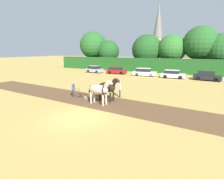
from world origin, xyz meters
TOP-DOWN VIEW (x-y plane):
  - ground_plane at (0.00, 0.00)m, footprint 240.00×240.00m
  - plowed_furrow_strip at (-4.90, 4.71)m, footprint 30.43×6.57m
  - hedgerow at (0.00, 30.27)m, footprint 55.90×1.86m
  - tree_far_left at (-20.26, 33.25)m, footprint 7.44×7.44m
  - tree_left at (-15.53, 33.66)m, footprint 5.93×5.93m
  - tree_center_left at (-4.96, 34.55)m, footprint 7.55×7.55m
  - tree_center at (1.03, 34.76)m, footprint 6.71×6.71m
  - tree_center_right at (7.03, 34.61)m, footprint 7.47×7.47m
  - tree_right at (11.13, 34.41)m, footprint 6.78×6.78m
  - church_spire at (-7.44, 56.04)m, footprint 3.27×3.27m
  - draft_horse_lead_left at (-0.33, 3.67)m, footprint 2.78×1.09m
  - draft_horse_lead_right at (-0.22, 5.05)m, footprint 2.62×1.15m
  - plow at (-2.81, 4.55)m, footprint 1.48×0.49m
  - farmer_at_plow at (-4.04, 4.48)m, footprint 0.41×0.59m
  - farmer_beside_team at (0.35, 6.74)m, footprint 0.39×0.63m
  - parked_car_far_left at (-13.68, 23.55)m, footprint 4.08×2.17m
  - parked_car_left at (-8.39, 23.97)m, footprint 4.30×2.11m
  - parked_car_center_left at (-2.13, 23.66)m, footprint 4.58×2.21m
  - parked_car_center at (3.29, 23.14)m, footprint 4.17×1.89m
  - parked_car_center_right at (8.76, 23.21)m, footprint 4.39×2.30m

SIDE VIEW (x-z plane):
  - ground_plane at x=0.00m, z-range 0.00..0.00m
  - plowed_furrow_strip at x=-4.90m, z-range 0.00..0.01m
  - plow at x=-2.81m, z-range -0.25..0.87m
  - parked_car_center at x=3.29m, z-range -0.03..1.45m
  - parked_car_left at x=-8.39m, z-range -0.03..1.46m
  - parked_car_center_right at x=8.76m, z-range -0.02..1.48m
  - parked_car_center_left at x=-2.13m, z-range -0.03..1.49m
  - parked_car_far_left at x=-13.68m, z-range -0.03..1.52m
  - farmer_at_plow at x=-4.04m, z-range 0.13..1.77m
  - farmer_beside_team at x=0.35m, z-range 0.14..1.86m
  - draft_horse_lead_right at x=-0.22m, z-range 0.16..2.56m
  - draft_horse_lead_left at x=-0.33m, z-range 0.18..2.60m
  - hedgerow at x=0.00m, z-range 0.00..3.18m
  - tree_left at x=-15.53m, z-range 0.85..8.49m
  - tree_right at x=11.13m, z-range 0.84..9.31m
  - tree_center_left at x=-4.96m, z-range 0.65..9.51m
  - tree_center at x=1.03m, z-range 0.96..9.60m
  - tree_far_left at x=-20.26m, z-range 1.32..11.41m
  - tree_center_right at x=7.03m, z-range 1.35..11.53m
  - church_spire at x=-7.44m, z-range 0.49..21.71m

